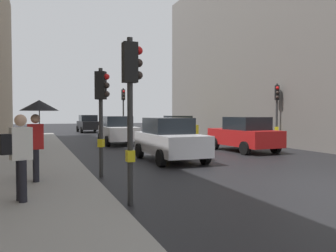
{
  "coord_description": "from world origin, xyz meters",
  "views": [
    {
      "loc": [
        -7.46,
        -7.26,
        1.96
      ],
      "look_at": [
        -1.34,
        8.73,
        1.32
      ],
      "focal_mm": 37.43,
      "sensor_mm": 36.0,
      "label": 1
    }
  ],
  "objects": [
    {
      "name": "car_red_sedan",
      "position": [
        2.54,
        7.95,
        0.88
      ],
      "size": [
        2.18,
        4.28,
        1.76
      ],
      "color": "red",
      "rests_on": "ground"
    },
    {
      "name": "car_silver_hatchback",
      "position": [
        -2.28,
        6.07,
        0.88
      ],
      "size": [
        2.05,
        4.22,
        1.76
      ],
      "color": "#BCBCC1",
      "rests_on": "ground"
    },
    {
      "name": "sidewalk_kerb",
      "position": [
        -7.47,
        6.0,
        0.08
      ],
      "size": [
        3.19,
        40.0,
        0.16
      ],
      "primitive_type": "cube",
      "color": "gray",
      "rests_on": "ground"
    },
    {
      "name": "pedestrian_with_black_backpack",
      "position": [
        -7.76,
        0.4,
        1.16
      ],
      "size": [
        0.65,
        0.43,
        1.77
      ],
      "color": "black",
      "rests_on": "sidewalk_kerb"
    },
    {
      "name": "car_white_compact",
      "position": [
        -2.57,
        14.33,
        0.88
      ],
      "size": [
        2.08,
        4.23,
        1.76
      ],
      "color": "silver",
      "rests_on": "ground"
    },
    {
      "name": "car_yellow_taxi",
      "position": [
        2.6,
        17.11,
        0.88
      ],
      "size": [
        2.17,
        4.28,
        1.76
      ],
      "color": "yellow",
      "rests_on": "ground"
    },
    {
      "name": "traffic_light_near_left",
      "position": [
        -5.55,
        -0.1,
        2.44
      ],
      "size": [
        0.43,
        0.25,
        3.54
      ],
      "color": "#2D2D2D",
      "rests_on": "ground"
    },
    {
      "name": "car_dark_suv",
      "position": [
        -2.27,
        29.09,
        0.88
      ],
      "size": [
        2.11,
        4.25,
        1.76
      ],
      "color": "black",
      "rests_on": "ground"
    },
    {
      "name": "pedestrian_with_umbrella",
      "position": [
        -7.36,
        2.54,
        1.84
      ],
      "size": [
        1.0,
        1.0,
        2.14
      ],
      "color": "black",
      "rests_on": "sidewalk_kerb"
    },
    {
      "name": "ground_plane",
      "position": [
        0.0,
        0.0,
        0.0
      ],
      "size": [
        120.0,
        120.0,
        0.0
      ],
      "primitive_type": "plane",
      "color": "black"
    },
    {
      "name": "traffic_light_mid_street",
      "position": [
        5.56,
        9.26,
        2.52
      ],
      "size": [
        0.37,
        0.44,
        3.65
      ],
      "color": "#2D2D2D",
      "rests_on": "ground"
    },
    {
      "name": "traffic_light_near_right",
      "position": [
        -5.55,
        3.33,
        2.28
      ],
      "size": [
        0.44,
        0.37,
        3.31
      ],
      "color": "#2D2D2D",
      "rests_on": "ground"
    },
    {
      "name": "traffic_light_far_median",
      "position": [
        -0.79,
        20.09,
        2.71
      ],
      "size": [
        0.25,
        0.43,
        3.94
      ],
      "color": "#2D2D2D",
      "rests_on": "ground"
    }
  ]
}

